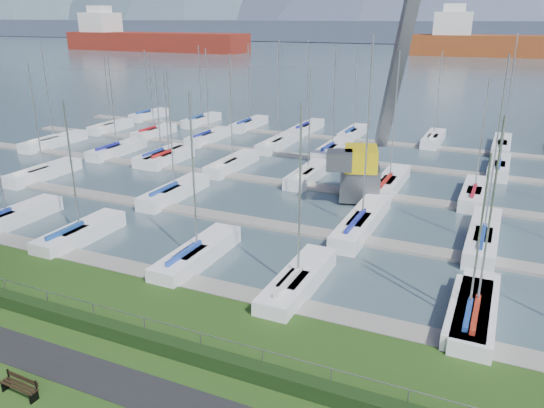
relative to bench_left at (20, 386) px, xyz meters
The scene contains 11 objects.
path 3.84m from the bench_left, 33.62° to the left, with size 160.00×2.00×0.04m, color black.
water 265.14m from the bench_left, 89.31° to the left, with size 800.00×540.00×0.20m, color #41555F.
hedge 5.69m from the bench_left, 55.98° to the left, with size 80.00×0.70×0.70m, color black.
fence 6.08m from the bench_left, 58.11° to the left, with size 0.04×0.04×80.00m, color gray.
foothill 335.18m from the bench_left, 89.46° to the left, with size 900.00×80.00×12.00m, color #434B62.
docks 31.29m from the bench_left, 84.16° to the left, with size 90.00×41.60×0.25m.
bench_left is the anchor object (origin of this frame).
crane 31.67m from the bench_left, 78.99° to the left, with size 7.23×13.08×22.35m.
cargo_ship_west 236.90m from the bench_left, 125.69° to the left, with size 87.37×19.23×21.50m.
cargo_ship_mid 220.37m from the bench_left, 84.64° to the left, with size 100.12×25.01×21.50m.
sailboat_fleet 34.36m from the bench_left, 83.72° to the left, with size 75.31×49.99×13.85m.
Camera 1 is at (13.06, -16.77, 14.19)m, focal length 35.00 mm.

